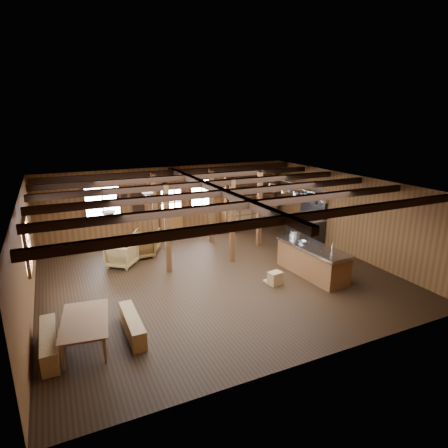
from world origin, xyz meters
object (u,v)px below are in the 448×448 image
(commercial_range, at_px, (307,224))
(armchair_c, at_px, (122,255))
(armchair_a, at_px, (142,248))
(kitchen_island, at_px, (312,260))
(dining_table, at_px, (88,332))
(armchair_b, at_px, (147,240))

(commercial_range, distance_m, armchair_c, 7.09)
(armchair_c, bearing_deg, armchair_a, -108.70)
(kitchen_island, bearing_deg, dining_table, -175.68)
(armchair_a, distance_m, armchair_c, 0.93)
(armchair_a, bearing_deg, dining_table, 60.67)
(dining_table, relative_size, armchair_b, 1.96)
(armchair_a, distance_m, armchair_b, 0.63)
(commercial_range, xyz_separation_m, armchair_a, (-6.30, 0.81, -0.29))
(kitchen_island, relative_size, armchair_a, 3.45)
(armchair_a, bearing_deg, armchair_b, -122.47)
(dining_table, distance_m, armchair_a, 5.15)
(kitchen_island, distance_m, armchair_b, 5.86)
(kitchen_island, bearing_deg, armchair_a, 135.78)
(armchair_c, bearing_deg, dining_table, 108.50)
(kitchen_island, relative_size, commercial_range, 1.31)
(armchair_b, xyz_separation_m, armchair_c, (-1.08, -1.06, -0.01))
(kitchen_island, distance_m, dining_table, 6.66)
(commercial_range, bearing_deg, armchair_b, 167.22)
(armchair_b, height_order, armchair_c, armchair_b)
(armchair_b, bearing_deg, kitchen_island, 160.96)
(commercial_range, bearing_deg, armchair_a, 172.65)
(kitchen_island, height_order, armchair_a, kitchen_island)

